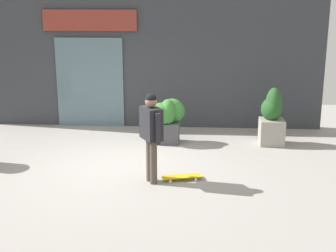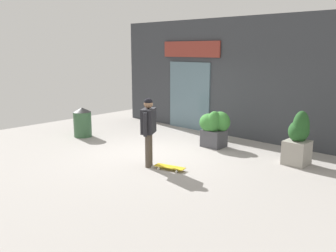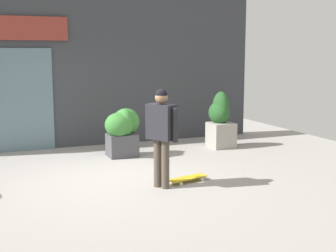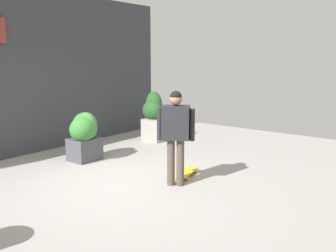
{
  "view_description": "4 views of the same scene",
  "coord_description": "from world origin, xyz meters",
  "px_view_note": "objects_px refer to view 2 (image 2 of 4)",
  "views": [
    {
      "loc": [
        1.37,
        -8.72,
        3.13
      ],
      "look_at": [
        0.79,
        -0.52,
        0.95
      ],
      "focal_mm": 49.93,
      "sensor_mm": 36.0,
      "label": 1
    },
    {
      "loc": [
        6.46,
        -6.59,
        2.71
      ],
      "look_at": [
        0.79,
        -0.52,
        0.95
      ],
      "focal_mm": 38.95,
      "sensor_mm": 36.0,
      "label": 2
    },
    {
      "loc": [
        -2.21,
        -7.83,
        2.21
      ],
      "look_at": [
        0.79,
        -0.52,
        0.95
      ],
      "focal_mm": 50.33,
      "sensor_mm": 36.0,
      "label": 3
    },
    {
      "loc": [
        -4.35,
        -4.53,
        2.15
      ],
      "look_at": [
        0.79,
        -0.52,
        0.95
      ],
      "focal_mm": 39.7,
      "sensor_mm": 36.0,
      "label": 4
    }
  ],
  "objects_px": {
    "trash_bin": "(82,122)",
    "planter_box_right": "(299,138)",
    "skateboarder": "(149,125)",
    "skateboard": "(170,167)",
    "planter_box_left": "(214,126)"
  },
  "relations": [
    {
      "from": "skateboard",
      "to": "trash_bin",
      "type": "height_order",
      "value": "trash_bin"
    },
    {
      "from": "skateboarder",
      "to": "skateboard",
      "type": "xyz_separation_m",
      "value": [
        0.53,
        0.14,
        -0.93
      ]
    },
    {
      "from": "skateboarder",
      "to": "planter_box_right",
      "type": "distance_m",
      "value": 3.57
    },
    {
      "from": "planter_box_right",
      "to": "trash_bin",
      "type": "bearing_deg",
      "value": -162.8
    },
    {
      "from": "planter_box_right",
      "to": "trash_bin",
      "type": "xyz_separation_m",
      "value": [
        -6.14,
        -1.9,
        -0.17
      ]
    },
    {
      "from": "trash_bin",
      "to": "planter_box_right",
      "type": "bearing_deg",
      "value": 17.2
    },
    {
      "from": "skateboarder",
      "to": "planter_box_left",
      "type": "bearing_deg",
      "value": 57.51
    },
    {
      "from": "skateboard",
      "to": "planter_box_left",
      "type": "xyz_separation_m",
      "value": [
        -0.44,
        2.32,
        0.53
      ]
    },
    {
      "from": "skateboarder",
      "to": "skateboard",
      "type": "distance_m",
      "value": 1.08
    },
    {
      "from": "planter_box_right",
      "to": "skateboard",
      "type": "bearing_deg",
      "value": -128.86
    },
    {
      "from": "skateboarder",
      "to": "trash_bin",
      "type": "height_order",
      "value": "skateboarder"
    },
    {
      "from": "skateboard",
      "to": "trash_bin",
      "type": "distance_m",
      "value": 4.25
    },
    {
      "from": "skateboarder",
      "to": "planter_box_left",
      "type": "relative_size",
      "value": 1.57
    },
    {
      "from": "skateboard",
      "to": "planter_box_right",
      "type": "relative_size",
      "value": 0.59
    },
    {
      "from": "planter_box_right",
      "to": "trash_bin",
      "type": "distance_m",
      "value": 6.43
    }
  ]
}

